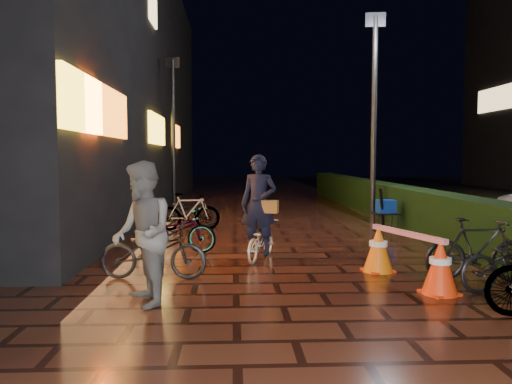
{
  "coord_description": "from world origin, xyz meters",
  "views": [
    {
      "loc": [
        -1.14,
        -6.32,
        1.76
      ],
      "look_at": [
        -0.71,
        3.17,
        1.1
      ],
      "focal_mm": 35.0,
      "sensor_mm": 36.0,
      "label": 1
    }
  ],
  "objects_px": {
    "cyclist": "(260,221)",
    "cart_assembly": "(386,208)",
    "traffic_barrier": "(406,256)",
    "bystander_person": "(142,234)"
  },
  "relations": [
    {
      "from": "bystander_person",
      "to": "traffic_barrier",
      "type": "height_order",
      "value": "bystander_person"
    },
    {
      "from": "traffic_barrier",
      "to": "cart_assembly",
      "type": "distance_m",
      "value": 5.05
    },
    {
      "from": "cyclist",
      "to": "cart_assembly",
      "type": "distance_m",
      "value": 4.6
    },
    {
      "from": "bystander_person",
      "to": "cart_assembly",
      "type": "bearing_deg",
      "value": 119.02
    },
    {
      "from": "cyclist",
      "to": "cart_assembly",
      "type": "height_order",
      "value": "cyclist"
    },
    {
      "from": "cyclist",
      "to": "cart_assembly",
      "type": "bearing_deg",
      "value": 45.83
    },
    {
      "from": "cyclist",
      "to": "traffic_barrier",
      "type": "relative_size",
      "value": 1.01
    },
    {
      "from": "cyclist",
      "to": "traffic_barrier",
      "type": "height_order",
      "value": "cyclist"
    },
    {
      "from": "cyclist",
      "to": "cart_assembly",
      "type": "xyz_separation_m",
      "value": [
        3.21,
        3.3,
        -0.13
      ]
    },
    {
      "from": "cyclist",
      "to": "bystander_person",
      "type": "bearing_deg",
      "value": -120.62
    }
  ]
}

